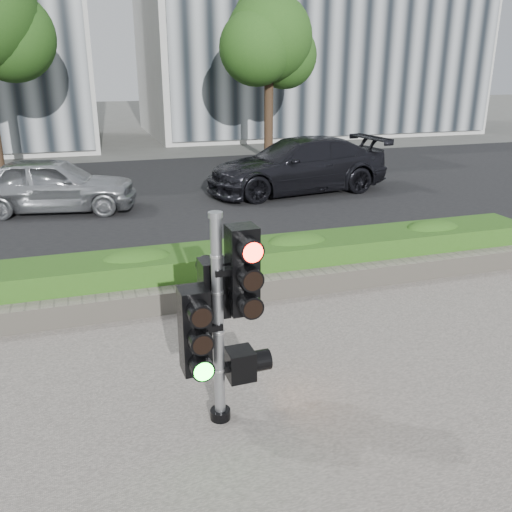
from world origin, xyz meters
The scene contains 11 objects.
ground centered at (0.00, 0.00, 0.00)m, with size 120.00×120.00×0.00m, color #51514C.
sidewalk centered at (0.00, -2.50, 0.01)m, with size 16.00×11.00×0.03m, color #9E9389.
road centered at (0.00, 10.00, 0.01)m, with size 60.00×13.00×0.02m, color black.
curb centered at (0.00, 3.15, 0.06)m, with size 60.00×0.25×0.12m, color gray.
stone_wall centered at (0.00, 1.90, 0.20)m, with size 12.00×0.32×0.34m, color gray.
hedge centered at (0.00, 2.55, 0.37)m, with size 12.00×1.00×0.68m, color #53932D.
building_right centered at (11.00, 25.00, 6.00)m, with size 18.00×10.00×12.00m, color #B7B7B2.
tree_right centered at (5.48, 15.55, 4.48)m, with size 4.10×3.58×6.53m.
traffic_signal centered at (-0.74, -0.90, 1.25)m, with size 0.77×0.56×2.22m.
car_silver centered at (-2.60, 8.80, 0.72)m, with size 1.65×4.09×1.39m, color #A4A7AC.
car_dark centered at (4.16, 9.10, 0.81)m, with size 2.20×5.41×1.57m, color black.
Camera 1 is at (-1.89, -5.59, 3.48)m, focal length 38.00 mm.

